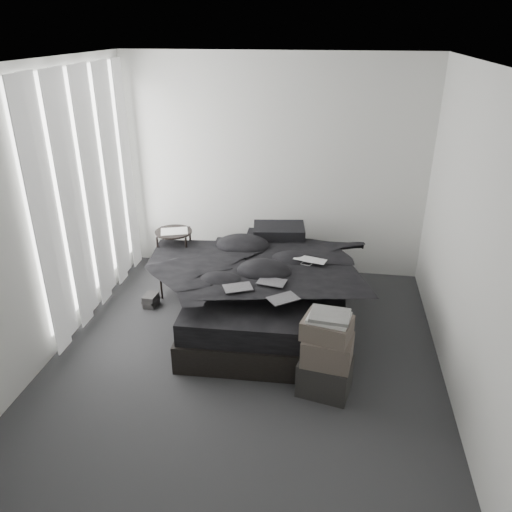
# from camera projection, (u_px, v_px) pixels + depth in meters

# --- Properties ---
(floor) EXTENTS (3.60, 4.20, 0.01)m
(floor) POSITION_uv_depth(u_px,v_px,m) (242.00, 366.00, 4.58)
(floor) COLOR #2C2C2E
(floor) RESTS_ON ground
(ceiling) EXTENTS (3.60, 4.20, 0.01)m
(ceiling) POSITION_uv_depth(u_px,v_px,m) (238.00, 64.00, 3.48)
(ceiling) COLOR white
(ceiling) RESTS_ON ground
(wall_back) EXTENTS (3.60, 0.01, 2.60)m
(wall_back) POSITION_uv_depth(u_px,v_px,m) (273.00, 168.00, 5.91)
(wall_back) COLOR silver
(wall_back) RESTS_ON ground
(wall_front) EXTENTS (3.60, 0.01, 2.60)m
(wall_front) POSITION_uv_depth(u_px,v_px,m) (150.00, 421.00, 2.15)
(wall_front) COLOR silver
(wall_front) RESTS_ON ground
(wall_left) EXTENTS (0.01, 4.20, 2.60)m
(wall_left) POSITION_uv_depth(u_px,v_px,m) (35.00, 223.00, 4.29)
(wall_left) COLOR silver
(wall_left) RESTS_ON ground
(wall_right) EXTENTS (0.01, 4.20, 2.60)m
(wall_right) POSITION_uv_depth(u_px,v_px,m) (474.00, 250.00, 3.77)
(wall_right) COLOR silver
(wall_right) RESTS_ON ground
(window_left) EXTENTS (0.02, 2.00, 2.30)m
(window_left) POSITION_uv_depth(u_px,v_px,m) (85.00, 187.00, 5.07)
(window_left) COLOR white
(window_left) RESTS_ON wall_left
(curtain_left) EXTENTS (0.06, 2.12, 2.48)m
(curtain_left) POSITION_uv_depth(u_px,v_px,m) (91.00, 194.00, 5.09)
(curtain_left) COLOR white
(curtain_left) RESTS_ON wall_left
(bed) EXTENTS (1.62, 2.10, 0.28)m
(bed) POSITION_uv_depth(u_px,v_px,m) (270.00, 308.00, 5.25)
(bed) COLOR black
(bed) RESTS_ON floor
(mattress) EXTENTS (1.56, 2.04, 0.22)m
(mattress) POSITION_uv_depth(u_px,v_px,m) (270.00, 287.00, 5.14)
(mattress) COLOR black
(mattress) RESTS_ON bed
(duvet) EXTENTS (1.57, 1.80, 0.24)m
(duvet) POSITION_uv_depth(u_px,v_px,m) (270.00, 270.00, 5.00)
(duvet) COLOR black
(duvet) RESTS_ON mattress
(pillow_lower) EXTENTS (0.63, 0.44, 0.14)m
(pillow_lower) POSITION_uv_depth(u_px,v_px,m) (273.00, 241.00, 5.79)
(pillow_lower) COLOR black
(pillow_lower) RESTS_ON mattress
(pillow_upper) EXTENTS (0.63, 0.47, 0.13)m
(pillow_upper) POSITION_uv_depth(u_px,v_px,m) (279.00, 231.00, 5.71)
(pillow_upper) COLOR black
(pillow_upper) RESTS_ON pillow_lower
(laptop) EXTENTS (0.37, 0.29, 0.03)m
(laptop) POSITION_uv_depth(u_px,v_px,m) (309.00, 256.00, 4.99)
(laptop) COLOR silver
(laptop) RESTS_ON duvet
(comic_a) EXTENTS (0.30, 0.26, 0.01)m
(comic_a) POSITION_uv_depth(u_px,v_px,m) (238.00, 280.00, 4.53)
(comic_a) COLOR black
(comic_a) RESTS_ON duvet
(comic_b) EXTENTS (0.28, 0.21, 0.01)m
(comic_b) POSITION_uv_depth(u_px,v_px,m) (272.00, 274.00, 4.63)
(comic_b) COLOR black
(comic_b) RESTS_ON duvet
(comic_c) EXTENTS (0.31, 0.29, 0.01)m
(comic_c) POSITION_uv_depth(u_px,v_px,m) (283.00, 290.00, 4.34)
(comic_c) COLOR black
(comic_c) RESTS_ON duvet
(side_stand) EXTENTS (0.47, 0.47, 0.76)m
(side_stand) POSITION_uv_depth(u_px,v_px,m) (176.00, 263.00, 5.70)
(side_stand) COLOR black
(side_stand) RESTS_ON floor
(papers) EXTENTS (0.35, 0.30, 0.02)m
(papers) POSITION_uv_depth(u_px,v_px,m) (174.00, 232.00, 5.52)
(papers) COLOR white
(papers) RESTS_ON side_stand
(floor_books) EXTENTS (0.15, 0.20, 0.13)m
(floor_books) POSITION_uv_depth(u_px,v_px,m) (151.00, 301.00, 5.54)
(floor_books) COLOR black
(floor_books) RESTS_ON floor
(box_lower) EXTENTS (0.48, 0.41, 0.31)m
(box_lower) POSITION_uv_depth(u_px,v_px,m) (325.00, 376.00, 4.21)
(box_lower) COLOR black
(box_lower) RESTS_ON floor
(box_mid) EXTENTS (0.44, 0.36, 0.24)m
(box_mid) POSITION_uv_depth(u_px,v_px,m) (327.00, 350.00, 4.08)
(box_mid) COLOR #544A42
(box_mid) RESTS_ON box_lower
(box_upper) EXTENTS (0.44, 0.39, 0.17)m
(box_upper) POSITION_uv_depth(u_px,v_px,m) (327.00, 328.00, 4.01)
(box_upper) COLOR #544A42
(box_upper) RESTS_ON box_mid
(art_book_white) EXTENTS (0.37, 0.32, 0.03)m
(art_book_white) POSITION_uv_depth(u_px,v_px,m) (329.00, 318.00, 3.97)
(art_book_white) COLOR silver
(art_book_white) RESTS_ON box_upper
(art_book_snake) EXTENTS (0.34, 0.28, 0.03)m
(art_book_snake) POSITION_uv_depth(u_px,v_px,m) (330.00, 315.00, 3.94)
(art_book_snake) COLOR silver
(art_book_snake) RESTS_ON art_book_white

